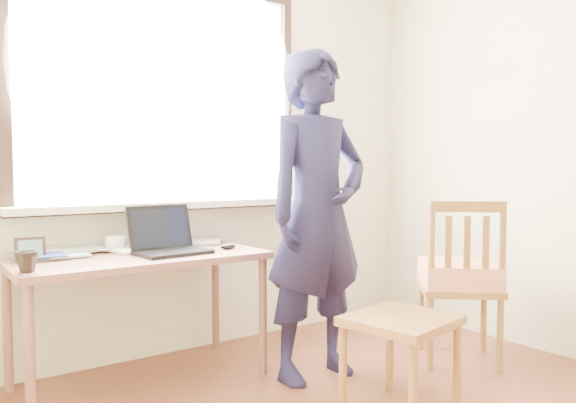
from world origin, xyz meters
TOP-DOWN VIEW (x-y plane):
  - room_shell at (-0.02, 0.20)m, footprint 3.52×4.02m
  - desk at (-0.51, 1.63)m, footprint 1.29×0.64m
  - laptop at (-0.36, 1.60)m, footprint 0.40×0.33m
  - mug_white at (-0.57, 1.83)m, footprint 0.16×0.16m
  - mug_dark at (-1.09, 1.44)m, footprint 0.13×0.13m
  - mouse at (-0.03, 1.53)m, footprint 0.09×0.06m
  - desk_clutter at (-0.82, 1.82)m, footprint 0.79×0.54m
  - book_a at (-0.89, 1.89)m, footprint 0.28×0.33m
  - book_b at (-0.07, 1.89)m, footprint 0.28×0.30m
  - picture_frame at (-1.02, 1.73)m, footprint 0.14×0.02m
  - work_chair at (0.34, 0.56)m, footprint 0.53×0.51m
  - side_chair at (1.15, 0.86)m, footprint 0.62×0.62m
  - person at (0.32, 1.16)m, footprint 0.67×0.45m

SIDE VIEW (x-z plane):
  - work_chair at x=0.34m, z-range 0.16..0.62m
  - side_chair at x=1.15m, z-range 0.02..0.99m
  - desk at x=-0.51m, z-range 0.27..0.96m
  - book_b at x=-0.07m, z-range 0.69..0.71m
  - book_a at x=-0.89m, z-range 0.69..0.72m
  - desk_clutter at x=-0.82m, z-range 0.69..0.72m
  - mouse at x=-0.03m, z-range 0.69..0.72m
  - mug_white at x=-0.57m, z-range 0.69..0.78m
  - mug_dark at x=-1.09m, z-range 0.69..0.78m
  - picture_frame at x=-1.02m, z-range 0.69..0.80m
  - laptop at x=-0.36m, z-range 0.62..0.88m
  - person at x=0.32m, z-range 0.00..1.79m
  - room_shell at x=-0.02m, z-range 0.33..2.94m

